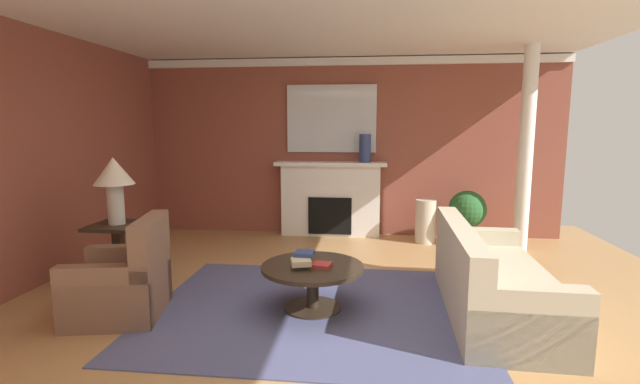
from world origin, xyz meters
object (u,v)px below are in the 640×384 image
Objects in this scene: armchair_near_window at (123,285)px; vase_mantel_right at (365,148)px; potted_plant at (467,213)px; fireplace at (331,201)px; side_table at (119,250)px; mantel_mirror at (331,119)px; coffee_table at (313,277)px; vase_tall_corner at (425,221)px; table_lamp at (114,178)px; sofa at (491,284)px.

vase_mantel_right is at bearing 56.35° from armchair_near_window.
fireplace is at bearing 169.59° from potted_plant.
fireplace is at bearing 49.63° from side_table.
mantel_mirror is 3.53m from coffee_table.
vase_mantel_right is at bearing 42.66° from side_table.
vase_tall_corner is (1.40, 2.74, 0.00)m from coffee_table.
armchair_near_window is at bearing -123.65° from vase_mantel_right.
table_lamp is at bearing -130.37° from fireplace.
table_lamp reaches higher than vase_tall_corner.
vase_mantel_right is at bearing 113.38° from sofa.
side_table is (-2.28, 0.48, 0.06)m from coffee_table.
mantel_mirror is at bearing 166.44° from potted_plant.
mantel_mirror reaches higher than fireplace.
sofa is 4.01m from side_table.
side_table is at bearing 168.21° from coffee_table.
potted_plant is (4.28, 2.18, 0.09)m from side_table.
fireplace is at bearing -90.00° from mantel_mirror.
fireplace is at bearing 174.85° from vase_mantel_right.
mantel_mirror is at bearing 50.92° from side_table.
vase_tall_corner is (3.17, 3.09, 0.03)m from armchair_near_window.
fireplace is 2.14m from potted_plant.
side_table is at bearing 0.00° from table_lamp.
fireplace is at bearing 63.72° from armchair_near_window.
vase_tall_corner is (1.50, -0.30, -0.24)m from fireplace.
vase_mantel_right is (2.22, 3.34, 1.13)m from armchair_near_window.
vase_mantel_right is 1.85m from potted_plant.
armchair_near_window is 1.36× the size of side_table.
side_table is at bearing 121.88° from armchair_near_window.
vase_mantel_right is (0.55, -0.17, -0.47)m from mantel_mirror.
coffee_table is 2.23× the size of vase_mantel_right.
potted_plant is at bearing -12.24° from vase_mantel_right.
coffee_table is 3.33m from potted_plant.
table_lamp is at bearing -129.08° from mantel_mirror.
vase_tall_corner is at bearing -14.76° from vase_mantel_right.
sofa is 4.75× the size of vase_mantel_right.
coffee_table is (0.09, -3.16, -1.57)m from mantel_mirror.
table_lamp is at bearing -137.34° from vase_mantel_right.
potted_plant reaches higher than vase_tall_corner.
side_table is 1.56× the size of vase_mantel_right.
vase_tall_corner is at bearing 96.56° from sofa.
potted_plant is at bearing -13.56° from mantel_mirror.
coffee_table is 1.43× the size of side_table.
sofa is 2.56× the size of potted_plant.
vase_mantel_right is 0.54× the size of potted_plant.
table_lamp is (-2.28, 0.48, 0.89)m from coffee_table.
table_lamp reaches higher than armchair_near_window.
fireplace is 1.89× the size of armchair_near_window.
fireplace is 1.55m from vase_tall_corner.
coffee_table is at bearing -11.79° from side_table.
table_lamp is at bearing 121.88° from armchair_near_window.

